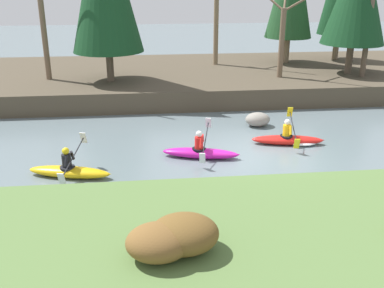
{
  "coord_description": "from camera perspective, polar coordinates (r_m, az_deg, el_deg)",
  "views": [
    {
      "loc": [
        -3.78,
        -14.37,
        6.15
      ],
      "look_at": [
        -2.2,
        0.18,
        0.55
      ],
      "focal_mm": 42.0,
      "sensor_mm": 36.0,
      "label": 1
    }
  ],
  "objects": [
    {
      "name": "ground_plane",
      "position": [
        16.08,
        7.89,
        -1.76
      ],
      "size": [
        90.0,
        90.0,
        0.0
      ],
      "primitive_type": "plane",
      "color": "slate"
    },
    {
      "name": "riverbank_near",
      "position": [
        11.29,
        14.63,
        -11.03
      ],
      "size": [
        44.0,
        5.58,
        0.61
      ],
      "color": "#56753D",
      "rests_on": "ground"
    },
    {
      "name": "riverbank_far",
      "position": [
        26.1,
        2.3,
        8.42
      ],
      "size": [
        44.0,
        10.26,
        1.01
      ],
      "color": "#4C4233",
      "rests_on": "ground"
    },
    {
      "name": "bare_tree_upstream",
      "position": [
        24.13,
        -18.41,
        15.3
      ],
      "size": [
        3.74,
        3.69,
        6.8
      ],
      "color": "brown",
      "rests_on": "riverbank_far"
    },
    {
      "name": "bare_tree_mid_upstream",
      "position": [
        27.05,
        3.13,
        16.05
      ],
      "size": [
        3.35,
        3.31,
        6.06
      ],
      "color": "#7A664C",
      "rests_on": "riverbank_far"
    },
    {
      "name": "bare_tree_mid_downstream",
      "position": [
        24.05,
        11.4,
        13.47
      ],
      "size": [
        2.6,
        2.57,
        4.63
      ],
      "color": "brown",
      "rests_on": "riverbank_far"
    },
    {
      "name": "bare_tree_downstream",
      "position": [
        25.34,
        21.79,
        15.78
      ],
      "size": [
        4.06,
        4.02,
        7.42
      ],
      "color": "brown",
      "rests_on": "riverbank_far"
    },
    {
      "name": "shrub_clump_nearest",
      "position": [
        9.45,
        -4.28,
        -12.31
      ],
      "size": [
        1.37,
        1.14,
        0.74
      ],
      "color": "brown",
      "rests_on": "riverbank_near"
    },
    {
      "name": "shrub_clump_second",
      "position": [
        9.63,
        -1.03,
        -11.34
      ],
      "size": [
        1.49,
        1.24,
        0.81
      ],
      "color": "brown",
      "rests_on": "riverbank_near"
    },
    {
      "name": "kayaker_lead",
      "position": [
        17.53,
        12.4,
        0.58
      ],
      "size": [
        2.8,
        2.07,
        1.2
      ],
      "rotation": [
        0.0,
        0.0,
        -0.15
      ],
      "color": "red",
      "rests_on": "ground"
    },
    {
      "name": "kayaker_middle",
      "position": [
        15.87,
        1.15,
        -1.0
      ],
      "size": [
        2.78,
        2.05,
        1.2
      ],
      "rotation": [
        0.0,
        0.0,
        -0.24
      ],
      "color": "#C61999",
      "rests_on": "ground"
    },
    {
      "name": "kayaker_trailing",
      "position": [
        14.92,
        -15.25,
        -3.26
      ],
      "size": [
        2.78,
        2.04,
        1.2
      ],
      "rotation": [
        0.0,
        0.0,
        -0.26
      ],
      "color": "yellow",
      "rests_on": "ground"
    },
    {
      "name": "boulder_midstream",
      "position": [
        19.36,
        8.34,
        3.11
      ],
      "size": [
        1.05,
        0.83,
        0.6
      ],
      "color": "gray",
      "rests_on": "ground"
    }
  ]
}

